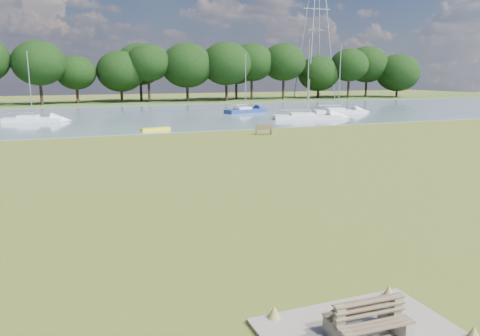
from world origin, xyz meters
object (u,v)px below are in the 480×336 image
object	(u,v)px
kayak	(156,129)
sailboat_2	(245,109)
bench_pair	(368,320)
sailboat_4	(338,110)
riverbank_bench	(264,129)
sailboat_5	(306,115)
pylon	(317,8)
sailboat_3	(32,118)

from	to	relation	value
kayak	sailboat_2	distance (m)	22.86
bench_pair	sailboat_4	xyz separation A→B (m)	(30.74, 48.44, 0.08)
riverbank_bench	sailboat_5	world-z (taller)	sailboat_5
sailboat_2	sailboat_4	bearing A→B (deg)	-45.18
pylon	sailboat_3	xyz separation A→B (m)	(-56.11, -32.67, -18.76)
bench_pair	sailboat_2	world-z (taller)	sailboat_2
sailboat_2	sailboat_5	world-z (taller)	sailboat_5
kayak	sailboat_3	size ratio (longest dim) A/B	0.36
sailboat_2	sailboat_3	bearing A→B (deg)	168.46
bench_pair	pylon	world-z (taller)	pylon
bench_pair	riverbank_bench	size ratio (longest dim) A/B	1.03
kayak	pylon	bearing A→B (deg)	34.32
pylon	sailboat_3	bearing A→B (deg)	-149.79
bench_pair	riverbank_bench	bearing A→B (deg)	71.73
bench_pair	sailboat_2	bearing A→B (deg)	72.87
pylon	sailboat_4	size ratio (longest dim) A/B	3.29
bench_pair	pylon	xyz separation A→B (m)	(47.69, 84.00, 18.82)
sailboat_3	sailboat_2	bearing A→B (deg)	19.46
riverbank_bench	pylon	xyz separation A→B (m)	(35.72, 52.16, 18.79)
kayak	pylon	world-z (taller)	pylon
sailboat_3	sailboat_4	bearing A→B (deg)	8.92
sailboat_5	kayak	bearing A→B (deg)	-148.77
kayak	sailboat_3	world-z (taller)	sailboat_3
riverbank_bench	sailboat_4	bearing A→B (deg)	57.72
sailboat_2	sailboat_4	size ratio (longest dim) A/B	0.87
bench_pair	sailboat_3	distance (m)	52.02
bench_pair	pylon	bearing A→B (deg)	62.75
pylon	riverbank_bench	bearing A→B (deg)	-124.40
bench_pair	sailboat_5	size ratio (longest dim) A/B	0.18
sailboat_3	sailboat_5	distance (m)	32.24
kayak	sailboat_2	xyz separation A→B (m)	(16.04, 16.29, 0.35)
kayak	sailboat_4	size ratio (longest dim) A/B	0.31
riverbank_bench	sailboat_3	bearing A→B (deg)	152.53
riverbank_bench	sailboat_4	distance (m)	25.06
sailboat_3	sailboat_5	size ratio (longest dim) A/B	0.83
riverbank_bench	pylon	world-z (taller)	pylon
sailboat_3	kayak	bearing A→B (deg)	-35.59
sailboat_2	kayak	bearing A→B (deg)	-152.42
bench_pair	sailboat_3	size ratio (longest dim) A/B	0.21
sailboat_3	sailboat_4	distance (m)	39.27
pylon	bench_pair	bearing A→B (deg)	-119.58
bench_pair	sailboat_5	bearing A→B (deg)	64.49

